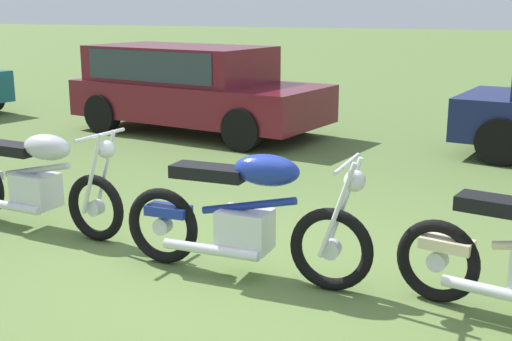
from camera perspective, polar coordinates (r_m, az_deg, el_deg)
ground_plane at (r=5.36m, az=-2.07°, el=-9.03°), size 120.00×120.00×0.00m
motorcycle_silver at (r=6.67m, az=-18.13°, el=-0.79°), size 2.08×0.64×1.02m
motorcycle_blue at (r=5.22m, az=-0.91°, el=-3.88°), size 2.07×0.64×1.02m
car_burgundy at (r=11.37m, az=-5.61°, el=7.42°), size 4.46×2.50×1.43m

